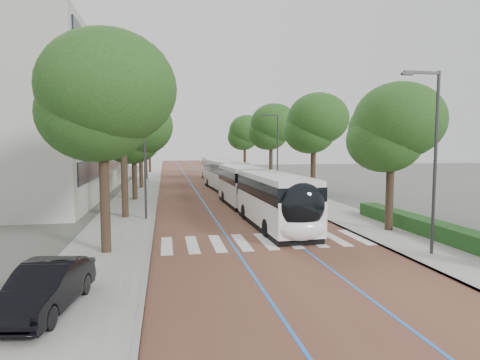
% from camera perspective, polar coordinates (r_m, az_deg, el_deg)
% --- Properties ---
extents(ground, '(160.00, 160.00, 0.00)m').
position_cam_1_polar(ground, '(19.87, 3.82, -9.43)').
color(ground, '#51544C').
rests_on(ground, ground).
extents(road, '(11.00, 140.00, 0.02)m').
position_cam_1_polar(road, '(59.03, -5.90, 0.18)').
color(road, brown).
rests_on(road, ground).
extents(sidewalk_left, '(4.00, 140.00, 0.12)m').
position_cam_1_polar(sidewalk_left, '(58.89, -13.19, 0.11)').
color(sidewalk_left, gray).
rests_on(sidewalk_left, ground).
extents(sidewalk_right, '(4.00, 140.00, 0.12)m').
position_cam_1_polar(sidewalk_right, '(60.11, 1.25, 0.34)').
color(sidewalk_right, gray).
rests_on(sidewalk_right, ground).
extents(kerb_left, '(0.20, 140.00, 0.14)m').
position_cam_1_polar(kerb_left, '(58.84, -11.34, 0.14)').
color(kerb_left, gray).
rests_on(kerb_left, ground).
extents(kerb_right, '(0.20, 140.00, 0.14)m').
position_cam_1_polar(kerb_right, '(59.75, -0.54, 0.31)').
color(kerb_right, gray).
rests_on(kerb_right, ground).
extents(zebra_crossing, '(10.55, 3.60, 0.01)m').
position_cam_1_polar(zebra_crossing, '(20.85, 3.66, -8.66)').
color(zebra_crossing, silver).
rests_on(zebra_crossing, ground).
extents(lane_line_left, '(0.12, 126.00, 0.01)m').
position_cam_1_polar(lane_line_left, '(58.92, -7.45, 0.17)').
color(lane_line_left, blue).
rests_on(lane_line_left, road).
extents(lane_line_right, '(0.12, 126.00, 0.01)m').
position_cam_1_polar(lane_line_right, '(59.19, -4.35, 0.21)').
color(lane_line_right, blue).
rests_on(lane_line_right, road).
extents(office_building, '(18.11, 40.00, 14.00)m').
position_cam_1_polar(office_building, '(48.92, -28.25, 6.82)').
color(office_building, '#BAB8AC').
rests_on(office_building, ground).
extents(hedge, '(1.20, 14.00, 0.80)m').
position_cam_1_polar(hedge, '(23.67, 25.82, -6.28)').
color(hedge, '#143A16').
rests_on(hedge, sidewalk_right).
extents(streetlight_near, '(1.82, 0.20, 8.00)m').
position_cam_1_polar(streetlight_near, '(19.37, 25.65, 4.13)').
color(streetlight_near, '#313134').
rests_on(streetlight_near, sidewalk_right).
extents(streetlight_far, '(1.82, 0.20, 8.00)m').
position_cam_1_polar(streetlight_far, '(42.21, 5.13, 4.81)').
color(streetlight_far, '#313134').
rests_on(streetlight_far, sidewalk_right).
extents(lamp_post_left, '(0.14, 0.14, 8.00)m').
position_cam_1_polar(lamp_post_left, '(26.67, -13.38, 3.09)').
color(lamp_post_left, '#313134').
rests_on(lamp_post_left, sidewalk_left).
extents(trees_left, '(6.29, 61.07, 9.91)m').
position_cam_1_polar(trees_left, '(45.03, -14.13, 7.00)').
color(trees_left, black).
rests_on(trees_left, ground).
extents(trees_right, '(5.66, 47.34, 9.27)m').
position_cam_1_polar(trees_right, '(44.74, 5.68, 6.94)').
color(trees_right, black).
rests_on(trees_right, ground).
extents(lead_bus, '(3.02, 18.46, 3.20)m').
position_cam_1_polar(lead_bus, '(27.64, 2.62, -1.90)').
color(lead_bus, black).
rests_on(lead_bus, ground).
extents(bus_queued_0, '(3.31, 12.53, 3.20)m').
position_cam_1_polar(bus_queued_0, '(43.20, -2.11, 0.59)').
color(bus_queued_0, white).
rests_on(bus_queued_0, ground).
extents(bus_queued_1, '(2.95, 12.48, 3.20)m').
position_cam_1_polar(bus_queued_1, '(56.54, -3.87, 1.62)').
color(bus_queued_1, white).
rests_on(bus_queued_1, ground).
extents(parked_car, '(2.15, 4.46, 1.41)m').
position_cam_1_polar(parked_car, '(13.28, -25.93, -13.59)').
color(parked_car, black).
rests_on(parked_car, sidewalk_left).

